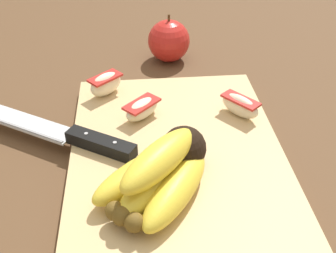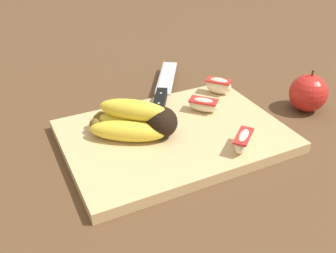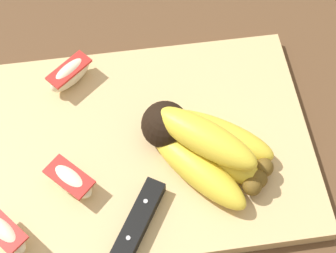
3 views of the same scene
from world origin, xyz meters
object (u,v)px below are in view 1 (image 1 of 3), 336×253
(apple_wedge_near, at_px, (142,109))
(apple_wedge_middle, at_px, (240,105))
(banana_bunch, at_px, (161,172))
(apple_wedge_far, at_px, (106,84))
(chefs_knife, at_px, (71,136))
(whole_apple, at_px, (169,41))

(apple_wedge_near, height_order, apple_wedge_middle, apple_wedge_middle)
(banana_bunch, distance_m, apple_wedge_far, 0.23)
(banana_bunch, distance_m, apple_wedge_middle, 0.19)
(chefs_knife, distance_m, apple_wedge_near, 0.11)
(banana_bunch, relative_size, apple_wedge_middle, 2.51)
(chefs_knife, height_order, apple_wedge_far, apple_wedge_far)
(apple_wedge_middle, bearing_deg, apple_wedge_far, -111.25)
(apple_wedge_far, distance_m, whole_apple, 0.19)
(chefs_knife, relative_size, whole_apple, 2.79)
(chefs_knife, relative_size, apple_wedge_far, 4.26)
(chefs_knife, height_order, apple_wedge_middle, apple_wedge_middle)
(banana_bunch, xyz_separation_m, apple_wedge_near, (-0.15, -0.02, -0.01))
(apple_wedge_near, xyz_separation_m, apple_wedge_middle, (0.01, 0.14, 0.00))
(chefs_knife, xyz_separation_m, apple_wedge_near, (-0.04, 0.10, 0.01))
(apple_wedge_far, relative_size, whole_apple, 0.66)
(chefs_knife, xyz_separation_m, whole_apple, (-0.26, 0.16, 0.01))
(whole_apple, bearing_deg, chefs_knife, -31.12)
(chefs_knife, xyz_separation_m, apple_wedge_far, (-0.11, 0.04, 0.01))
(whole_apple, bearing_deg, banana_bunch, -6.66)
(whole_apple, bearing_deg, apple_wedge_middle, 20.47)
(chefs_knife, bearing_deg, apple_wedge_far, 158.54)
(apple_wedge_middle, relative_size, apple_wedge_far, 1.05)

